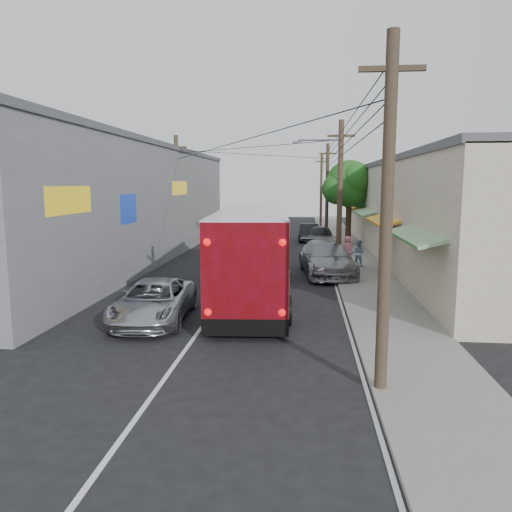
{
  "coord_description": "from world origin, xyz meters",
  "views": [
    {
      "loc": [
        3.4,
        -13.23,
        4.78
      ],
      "look_at": [
        1.44,
        6.93,
        1.85
      ],
      "focal_mm": 35.0,
      "sensor_mm": 36.0,
      "label": 1
    }
  ],
  "objects_px": {
    "jeepney": "(154,301)",
    "parked_car_far": "(309,233)",
    "parked_suv": "(327,258)",
    "parked_car_mid": "(320,235)",
    "pedestrian_near": "(347,253)",
    "coach_bus": "(252,251)",
    "pedestrian_far": "(358,253)"
  },
  "relations": [
    {
      "from": "jeepney",
      "to": "parked_car_far",
      "type": "xyz_separation_m",
      "value": [
        5.62,
        25.46,
        0.01
      ]
    },
    {
      "from": "parked_suv",
      "to": "parked_car_mid",
      "type": "distance_m",
      "value": 13.0
    },
    {
      "from": "jeepney",
      "to": "pedestrian_near",
      "type": "distance_m",
      "value": 13.06
    },
    {
      "from": "jeepney",
      "to": "pedestrian_near",
      "type": "relative_size",
      "value": 2.75
    },
    {
      "from": "coach_bus",
      "to": "parked_car_mid",
      "type": "height_order",
      "value": "coach_bus"
    },
    {
      "from": "parked_car_far",
      "to": "coach_bus",
      "type": "bearing_deg",
      "value": -94.02
    },
    {
      "from": "parked_suv",
      "to": "pedestrian_near",
      "type": "relative_size",
      "value": 3.31
    },
    {
      "from": "coach_bus",
      "to": "pedestrian_near",
      "type": "xyz_separation_m",
      "value": [
        4.54,
        6.27,
        -0.87
      ]
    },
    {
      "from": "parked_suv",
      "to": "pedestrian_far",
      "type": "relative_size",
      "value": 3.97
    },
    {
      "from": "parked_suv",
      "to": "parked_car_far",
      "type": "xyz_separation_m",
      "value": [
        -0.8,
        15.83,
        -0.18
      ]
    },
    {
      "from": "coach_bus",
      "to": "pedestrian_far",
      "type": "xyz_separation_m",
      "value": [
        5.27,
        7.46,
        -1.03
      ]
    },
    {
      "from": "parked_suv",
      "to": "pedestrian_far",
      "type": "bearing_deg",
      "value": 43.18
    },
    {
      "from": "jeepney",
      "to": "parked_suv",
      "type": "relative_size",
      "value": 0.83
    },
    {
      "from": "coach_bus",
      "to": "parked_suv",
      "type": "bearing_deg",
      "value": 52.98
    },
    {
      "from": "coach_bus",
      "to": "pedestrian_near",
      "type": "height_order",
      "value": "coach_bus"
    },
    {
      "from": "coach_bus",
      "to": "pedestrian_near",
      "type": "relative_size",
      "value": 7.01
    },
    {
      "from": "coach_bus",
      "to": "jeepney",
      "type": "distance_m",
      "value": 5.45
    },
    {
      "from": "parked_car_mid",
      "to": "coach_bus",
      "type": "bearing_deg",
      "value": -92.78
    },
    {
      "from": "parked_car_far",
      "to": "pedestrian_near",
      "type": "xyz_separation_m",
      "value": [
        1.93,
        -14.81,
        0.33
      ]
    },
    {
      "from": "jeepney",
      "to": "pedestrian_near",
      "type": "bearing_deg",
      "value": 51.23
    },
    {
      "from": "jeepney",
      "to": "pedestrian_near",
      "type": "xyz_separation_m",
      "value": [
        7.55,
        10.65,
        0.34
      ]
    },
    {
      "from": "jeepney",
      "to": "parked_car_far",
      "type": "height_order",
      "value": "parked_car_far"
    },
    {
      "from": "parked_suv",
      "to": "pedestrian_near",
      "type": "height_order",
      "value": "pedestrian_near"
    },
    {
      "from": "parked_car_far",
      "to": "pedestrian_far",
      "type": "distance_m",
      "value": 13.88
    },
    {
      "from": "parked_car_mid",
      "to": "pedestrian_far",
      "type": "height_order",
      "value": "pedestrian_far"
    },
    {
      "from": "jeepney",
      "to": "parked_suv",
      "type": "bearing_deg",
      "value": 52.86
    },
    {
      "from": "coach_bus",
      "to": "pedestrian_far",
      "type": "bearing_deg",
      "value": 50.72
    },
    {
      "from": "parked_car_far",
      "to": "jeepney",
      "type": "bearing_deg",
      "value": -99.42
    },
    {
      "from": "jeepney",
      "to": "pedestrian_far",
      "type": "height_order",
      "value": "pedestrian_far"
    },
    {
      "from": "jeepney",
      "to": "pedestrian_far",
      "type": "distance_m",
      "value": 14.45
    },
    {
      "from": "pedestrian_far",
      "to": "pedestrian_near",
      "type": "bearing_deg",
      "value": 81.49
    },
    {
      "from": "jeepney",
      "to": "parked_car_mid",
      "type": "bearing_deg",
      "value": 70.73
    }
  ]
}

